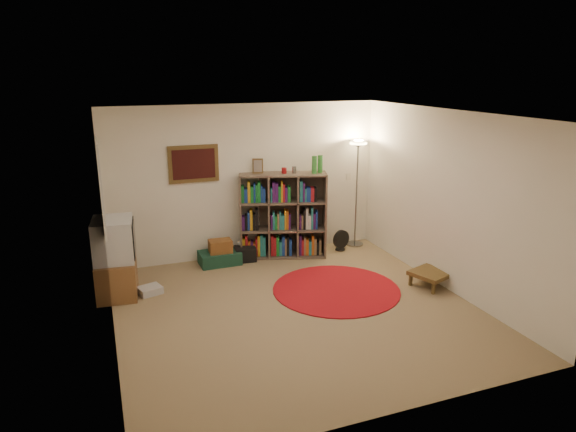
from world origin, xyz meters
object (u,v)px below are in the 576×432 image
at_px(bookshelf, 282,217).
at_px(suitcase, 220,258).
at_px(floor_fan, 341,240).
at_px(side_table, 430,274).
at_px(tv_stand, 116,259).
at_px(floor_lamp, 358,158).

xyz_separation_m(bookshelf, suitcase, (-1.06, -0.01, -0.58)).
distance_m(floor_fan, side_table, 1.89).
height_order(bookshelf, tv_stand, bookshelf).
bearing_deg(tv_stand, suitcase, 27.88).
distance_m(bookshelf, floor_fan, 1.16).
height_order(floor_lamp, tv_stand, floor_lamp).
bearing_deg(floor_fan, suitcase, 161.26).
distance_m(bookshelf, side_table, 2.54).
xyz_separation_m(floor_fan, tv_stand, (-3.69, -0.53, 0.34)).
bearing_deg(side_table, tv_stand, 163.01).
height_order(floor_lamp, suitcase, floor_lamp).
bearing_deg(floor_lamp, tv_stand, -170.04).
distance_m(bookshelf, tv_stand, 2.73).
bearing_deg(tv_stand, floor_lamp, 15.72).
xyz_separation_m(tv_stand, side_table, (4.21, -1.29, -0.34)).
distance_m(floor_lamp, side_table, 2.43).
height_order(bookshelf, suitcase, bookshelf).
bearing_deg(bookshelf, tv_stand, -148.87).
bearing_deg(floor_fan, floor_lamp, 10.38).
bearing_deg(bookshelf, side_table, -33.76).
height_order(bookshelf, floor_lamp, floor_lamp).
bearing_deg(tv_stand, side_table, -11.22).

